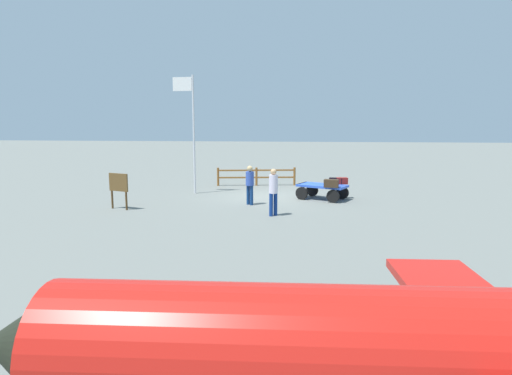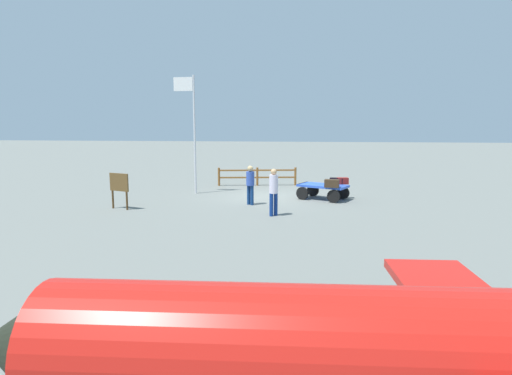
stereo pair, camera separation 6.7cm
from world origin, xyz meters
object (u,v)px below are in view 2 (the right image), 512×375
worker_trailing (250,182)px  airplane_near (470,358)px  worker_lead (274,189)px  suitcase_maroon (332,183)px  flagpole (192,123)px  suitcase_grey (343,181)px  signboard (119,186)px  suitcase_olive (336,181)px  luggage_cart (322,189)px

worker_trailing → airplane_near: airplane_near is taller
worker_lead → airplane_near: bearing=103.8°
suitcase_maroon → airplane_near: airplane_near is taller
suitcase_maroon → flagpole: flagpole is taller
suitcase_grey → worker_trailing: 4.42m
signboard → suitcase_maroon: bearing=-164.0°
worker_trailing → suitcase_olive: bearing=-151.3°
luggage_cart → suitcase_grey: bearing=-161.8°
worker_trailing → suitcase_grey: bearing=-153.5°
suitcase_grey → worker_trailing: size_ratio=0.32×
signboard → suitcase_grey: bearing=-158.8°
suitcase_maroon → suitcase_olive: bearing=-103.5°
airplane_near → luggage_cart: bearing=-86.6°
suitcase_maroon → worker_lead: bearing=52.6°
suitcase_olive → airplane_near: (-0.27, 15.51, 0.33)m
luggage_cart → suitcase_grey: 1.01m
worker_lead → signboard: 6.20m
suitcase_olive → worker_trailing: bearing=28.7°
worker_lead → airplane_near: airplane_near is taller
luggage_cart → suitcase_grey: size_ratio=4.52×
worker_lead → airplane_near: (-2.80, 11.44, 0.12)m
suitcase_grey → airplane_near: bearing=90.0°
suitcase_maroon → signboard: 8.79m
luggage_cart → suitcase_grey: suitcase_grey is taller
luggage_cart → airplane_near: size_ratio=0.24×
suitcase_olive → airplane_near: 15.51m
suitcase_grey → suitcase_olive: 0.28m
suitcase_maroon → airplane_near: size_ratio=0.07×
luggage_cart → worker_trailing: (3.04, 1.67, 0.48)m
airplane_near → suitcase_grey: bearing=-90.0°
suitcase_maroon → luggage_cart: bearing=-64.5°
suitcase_maroon → airplane_near: bearing=92.1°
flagpole → suitcase_maroon: bearing=165.3°
airplane_near → signboard: (8.97, -11.98, -0.19)m
flagpole → signboard: (1.88, 4.15, -2.45)m
worker_trailing → signboard: worker_trailing is taller
worker_trailing → signboard: (5.04, 1.52, -0.02)m
suitcase_olive → luggage_cart: bearing=28.0°
suitcase_grey → suitcase_maroon: 1.19m
suitcase_maroon → worker_lead: (2.27, 2.97, 0.18)m
worker_lead → luggage_cart: bearing=-117.1°
suitcase_olive → worker_lead: 4.80m
suitcase_grey → worker_trailing: (3.95, 1.97, 0.16)m
signboard → airplane_near: bearing=126.8°
suitcase_grey → worker_lead: (2.81, 4.03, 0.20)m
luggage_cart → worker_lead: (1.91, 3.73, 0.53)m
suitcase_maroon → flagpole: 7.25m
airplane_near → flagpole: bearing=-66.3°
suitcase_grey → worker_trailing: worker_trailing is taller
luggage_cart → airplane_near: (-0.89, 15.17, 0.65)m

